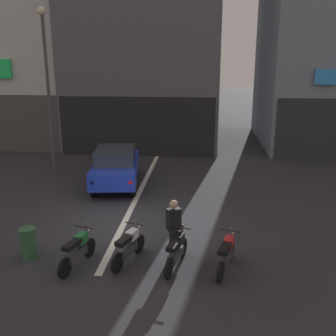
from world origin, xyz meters
The scene contains 11 objects.
ground_plane centered at (0.00, 0.00, 0.00)m, with size 120.00×120.00×0.00m, color #2B2B30.
lane_centre_line centered at (0.00, 6.00, 0.00)m, with size 0.20×18.00×0.01m, color silver.
building_corner_left centered at (-9.94, 13.81, 5.21)m, with size 9.95×8.76×10.45m.
car_blue_crossing_near centered at (-1.09, 3.93, 0.89)m, with size 2.29×4.30×1.64m.
street_lamp centered at (-4.35, 5.46, 4.37)m, with size 0.36×0.36×7.25m.
motorcycle_green_row_leftmost centered at (-0.62, -2.58, 0.46)m, with size 0.60×1.63×0.98m.
motorcycle_white_row_left_mid centered at (0.64, -2.23, 0.46)m, with size 0.68×1.60×0.98m.
motorcycle_black_row_centre centered at (1.91, -2.36, 0.46)m, with size 0.59×1.64×0.98m.
motorcycle_red_row_right_mid centered at (3.18, -2.42, 0.46)m, with size 0.62×1.63×0.98m.
person_by_motorcycles centered at (1.80, -1.95, 0.86)m, with size 0.42×0.37×1.67m.
trash_bin centered at (-2.09, -2.27, 0.42)m, with size 0.44×0.44×0.85m, color #2D5938.
Camera 1 is at (2.56, -11.37, 5.25)m, focal length 41.75 mm.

